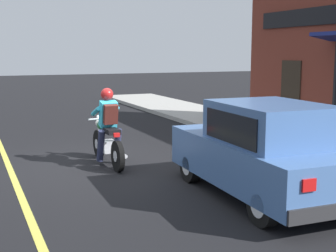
# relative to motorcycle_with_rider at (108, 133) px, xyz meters

# --- Properties ---
(ground_plane) EXTENTS (80.00, 80.00, 0.00)m
(ground_plane) POSITION_rel_motorcycle_with_rider_xyz_m (-0.16, 0.00, -0.68)
(ground_plane) COLOR black
(sidewalk_curb) EXTENTS (2.60, 22.00, 0.14)m
(sidewalk_curb) POSITION_rel_motorcycle_with_rider_xyz_m (5.18, 3.00, -0.61)
(sidewalk_curb) COLOR #ADAAA3
(sidewalk_curb) RESTS_ON ground
(lane_stripe) EXTENTS (0.12, 19.80, 0.01)m
(lane_stripe) POSITION_rel_motorcycle_with_rider_xyz_m (-1.96, 3.00, -0.67)
(lane_stripe) COLOR #D1C64C
(lane_stripe) RESTS_ON ground
(motorcycle_with_rider) EXTENTS (0.56, 2.02, 1.62)m
(motorcycle_with_rider) POSITION_rel_motorcycle_with_rider_xyz_m (0.00, 0.00, 0.00)
(motorcycle_with_rider) COLOR black
(motorcycle_with_rider) RESTS_ON ground
(car_hatchback) EXTENTS (1.77, 3.83, 1.57)m
(car_hatchback) POSITION_rel_motorcycle_with_rider_xyz_m (1.67, -3.21, 0.09)
(car_hatchback) COLOR black
(car_hatchback) RESTS_ON ground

